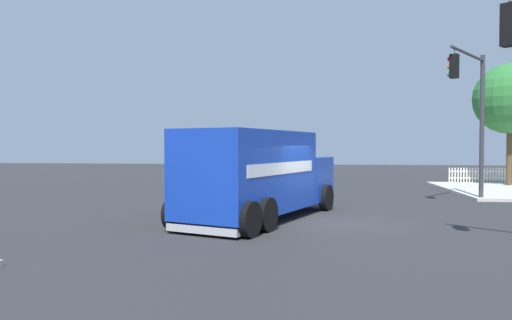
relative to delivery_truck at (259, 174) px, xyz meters
The scene contains 5 objects.
ground_plane 2.77m from the delivery_truck, behind, with size 100.00×100.00×0.00m, color #2B2B2D.
delivery_truck is the anchor object (origin of this frame).
traffic_light_secondary 10.96m from the delivery_truck, 145.03° to the right, with size 2.42×3.55×6.49m.
picket_fence_run 21.85m from the delivery_truck, 130.55° to the right, with size 7.66×0.05×0.95m.
shade_tree_near 20.15m from the delivery_truck, 132.40° to the right, with size 4.21×4.21×7.30m.
Camera 1 is at (0.30, 15.85, 2.48)m, focal length 33.86 mm.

